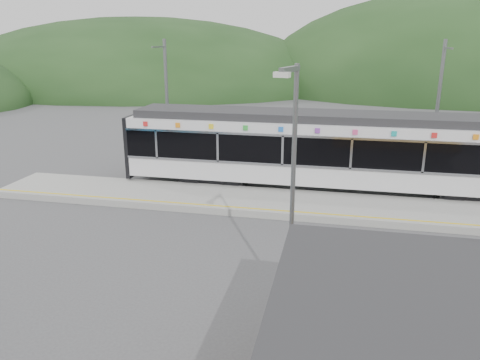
# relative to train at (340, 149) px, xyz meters

# --- Properties ---
(ground) EXTENTS (120.00, 120.00, 0.00)m
(ground) POSITION_rel_train_xyz_m (-2.46, -6.00, -2.06)
(ground) COLOR #4C4C4F
(ground) RESTS_ON ground
(hills) EXTENTS (146.00, 149.00, 26.00)m
(hills) POSITION_rel_train_xyz_m (3.73, -0.71, -2.06)
(hills) COLOR #1E3D19
(hills) RESTS_ON ground
(platform) EXTENTS (26.00, 3.20, 0.30)m
(platform) POSITION_rel_train_xyz_m (-2.46, -2.70, -1.91)
(platform) COLOR #9E9E99
(platform) RESTS_ON ground
(yellow_line) EXTENTS (26.00, 0.10, 0.01)m
(yellow_line) POSITION_rel_train_xyz_m (-2.46, -4.00, -1.76)
(yellow_line) COLOR yellow
(yellow_line) RESTS_ON platform
(train) EXTENTS (20.44, 3.01, 3.74)m
(train) POSITION_rel_train_xyz_m (0.00, 0.00, 0.00)
(train) COLOR black
(train) RESTS_ON ground
(catenary_mast_west) EXTENTS (0.18, 1.80, 7.00)m
(catenary_mast_west) POSITION_rel_train_xyz_m (-9.46, 2.56, 1.58)
(catenary_mast_west) COLOR slate
(catenary_mast_west) RESTS_ON ground
(catenary_mast_east) EXTENTS (0.18, 1.80, 7.00)m
(catenary_mast_east) POSITION_rel_train_xyz_m (4.54, 2.56, 1.58)
(catenary_mast_east) COLOR slate
(catenary_mast_east) RESTS_ON ground
(lamp_post) EXTENTS (0.38, 1.16, 6.50)m
(lamp_post) POSITION_rel_train_xyz_m (-1.15, -10.72, 1.80)
(lamp_post) COLOR slate
(lamp_post) RESTS_ON ground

